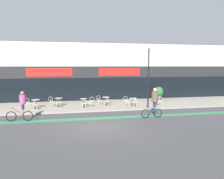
# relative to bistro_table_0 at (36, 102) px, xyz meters

# --- Properties ---
(ground_plane) EXTENTS (120.00, 120.00, 0.00)m
(ground_plane) POSITION_rel_bistro_table_0_xyz_m (4.60, -6.48, -0.66)
(ground_plane) COLOR #424244
(sidewalk_slab) EXTENTS (40.00, 5.50, 0.12)m
(sidewalk_slab) POSITION_rel_bistro_table_0_xyz_m (4.60, 0.77, -0.60)
(sidewalk_slab) COLOR gray
(sidewalk_slab) RESTS_ON ground
(storefront_facade) EXTENTS (40.00, 4.06, 6.15)m
(storefront_facade) POSITION_rel_bistro_table_0_xyz_m (4.60, 5.49, 2.39)
(storefront_facade) COLOR silver
(storefront_facade) RESTS_ON ground
(bike_lane_stripe) EXTENTS (36.00, 0.70, 0.01)m
(bike_lane_stripe) POSITION_rel_bistro_table_0_xyz_m (4.60, -4.17, -0.66)
(bike_lane_stripe) COLOR #2D844C
(bike_lane_stripe) RESTS_ON ground
(bistro_table_0) EXTENTS (0.70, 0.70, 0.76)m
(bistro_table_0) POSITION_rel_bistro_table_0_xyz_m (0.00, 0.00, 0.00)
(bistro_table_0) COLOR black
(bistro_table_0) RESTS_ON sidewalk_slab
(bistro_table_1) EXTENTS (0.68, 0.68, 0.76)m
(bistro_table_1) POSITION_rel_bistro_table_0_xyz_m (1.90, 0.57, -0.01)
(bistro_table_1) COLOR black
(bistro_table_1) RESTS_ON sidewalk_slab
(bistro_table_2) EXTENTS (0.62, 0.62, 0.77)m
(bistro_table_2) POSITION_rel_bistro_table_0_xyz_m (4.08, -0.27, -0.00)
(bistro_table_2) COLOR black
(bistro_table_2) RESTS_ON sidewalk_slab
(bistro_table_3) EXTENTS (0.68, 0.68, 0.74)m
(bistro_table_3) POSITION_rel_bistro_table_0_xyz_m (6.21, 0.44, -0.01)
(bistro_table_3) COLOR black
(bistro_table_3) RESTS_ON sidewalk_slab
(bistro_table_4) EXTENTS (0.72, 0.72, 0.70)m
(bistro_table_4) POSITION_rel_bistro_table_0_xyz_m (8.56, -0.54, -0.04)
(bistro_table_4) COLOR black
(bistro_table_4) RESTS_ON sidewalk_slab
(bistro_table_5) EXTENTS (0.67, 0.67, 0.73)m
(bistro_table_5) POSITION_rel_bistro_table_0_xyz_m (10.98, -0.38, -0.02)
(bistro_table_5) COLOR black
(bistro_table_5) RESTS_ON sidewalk_slab
(cafe_chair_0_near) EXTENTS (0.42, 0.59, 0.90)m
(cafe_chair_0_near) POSITION_rel_bistro_table_0_xyz_m (-0.00, -0.63, -0.03)
(cafe_chair_0_near) COLOR beige
(cafe_chair_0_near) RESTS_ON sidewalk_slab
(cafe_chair_0_side) EXTENTS (0.60, 0.45, 0.90)m
(cafe_chair_0_side) POSITION_rel_bistro_table_0_xyz_m (-0.62, 0.01, -0.03)
(cafe_chair_0_side) COLOR beige
(cafe_chair_0_side) RESTS_ON sidewalk_slab
(cafe_chair_1_near) EXTENTS (0.41, 0.58, 0.90)m
(cafe_chair_1_near) POSITION_rel_bistro_table_0_xyz_m (1.91, -0.06, -0.03)
(cafe_chair_1_near) COLOR beige
(cafe_chair_1_near) RESTS_ON sidewalk_slab
(cafe_chair_1_side) EXTENTS (0.59, 0.43, 0.90)m
(cafe_chair_1_side) POSITION_rel_bistro_table_0_xyz_m (1.28, 0.57, -0.03)
(cafe_chair_1_side) COLOR beige
(cafe_chair_1_side) RESTS_ON sidewalk_slab
(cafe_chair_2_near) EXTENTS (0.40, 0.57, 0.90)m
(cafe_chair_2_near) POSITION_rel_bistro_table_0_xyz_m (4.08, -0.89, -0.03)
(cafe_chair_2_near) COLOR beige
(cafe_chair_2_near) RESTS_ON sidewalk_slab
(cafe_chair_2_side) EXTENTS (0.59, 0.43, 0.90)m
(cafe_chair_2_side) POSITION_rel_bistro_table_0_xyz_m (4.71, -0.27, -0.03)
(cafe_chair_2_side) COLOR beige
(cafe_chair_2_side) RESTS_ON sidewalk_slab
(cafe_chair_3_near) EXTENTS (0.40, 0.58, 0.90)m
(cafe_chair_3_near) POSITION_rel_bistro_table_0_xyz_m (6.20, -0.18, -0.03)
(cafe_chair_3_near) COLOR beige
(cafe_chair_3_near) RESTS_ON sidewalk_slab
(cafe_chair_3_side) EXTENTS (0.58, 0.41, 0.90)m
(cafe_chair_3_side) POSITION_rel_bistro_table_0_xyz_m (5.58, 0.45, -0.03)
(cafe_chair_3_side) COLOR beige
(cafe_chair_3_side) RESTS_ON sidewalk_slab
(cafe_chair_4_near) EXTENTS (0.45, 0.60, 0.90)m
(cafe_chair_4_near) POSITION_rel_bistro_table_0_xyz_m (8.55, -1.17, -0.03)
(cafe_chair_4_near) COLOR beige
(cafe_chair_4_near) RESTS_ON sidewalk_slab
(cafe_chair_4_side) EXTENTS (0.59, 0.42, 0.90)m
(cafe_chair_4_side) POSITION_rel_bistro_table_0_xyz_m (7.94, -0.54, -0.03)
(cafe_chair_4_side) COLOR beige
(cafe_chair_4_side) RESTS_ON sidewalk_slab
(cafe_chair_5_near) EXTENTS (0.43, 0.59, 0.90)m
(cafe_chair_5_near) POSITION_rel_bistro_table_0_xyz_m (10.99, -1.01, -0.03)
(cafe_chair_5_near) COLOR beige
(cafe_chair_5_near) RESTS_ON sidewalk_slab
(planter_pot) EXTENTS (0.90, 0.90, 1.41)m
(planter_pot) POSITION_rel_bistro_table_0_xyz_m (12.39, 2.47, 0.23)
(planter_pot) COLOR #232326
(planter_pot) RESTS_ON sidewalk_slab
(lamp_post) EXTENTS (0.26, 0.26, 5.33)m
(lamp_post) POSITION_rel_bistro_table_0_xyz_m (9.56, -1.73, 2.52)
(lamp_post) COLOR black
(lamp_post) RESTS_ON sidewalk_slab
(cyclist_0) EXTENTS (1.63, 0.53, 2.19)m
(cyclist_0) POSITION_rel_bistro_table_0_xyz_m (8.91, -4.69, 0.66)
(cyclist_0) COLOR black
(cyclist_0) RESTS_ON ground
(cyclist_1) EXTENTS (1.79, 0.51, 2.06)m
(cyclist_1) POSITION_rel_bistro_table_0_xyz_m (-0.36, -3.93, 0.49)
(cyclist_1) COLOR black
(cyclist_1) RESTS_ON ground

